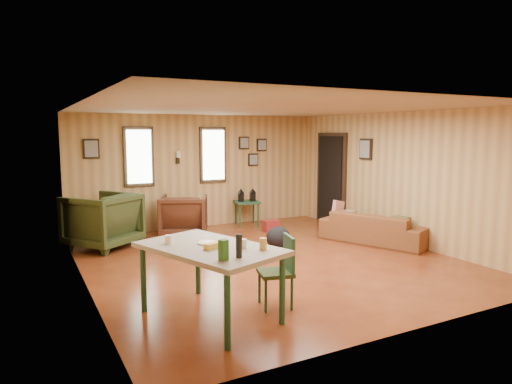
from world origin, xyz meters
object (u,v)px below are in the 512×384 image
at_px(recliner_green, 102,218).
at_px(dining_table, 211,253).
at_px(end_table, 129,221).
at_px(recliner_brown, 184,214).
at_px(side_table, 247,200).
at_px(sofa, 375,223).

relative_size(recliner_green, dining_table, 0.59).
xyz_separation_m(end_table, dining_table, (-0.03, -4.15, 0.36)).
xyz_separation_m(recliner_brown, recliner_green, (-1.57, -0.21, 0.08)).
distance_m(recliner_brown, side_table, 1.64).
xyz_separation_m(recliner_green, side_table, (3.15, 0.61, 0.02)).
bearing_deg(sofa, end_table, 36.37).
distance_m(recliner_brown, recliner_green, 1.58).
height_order(recliner_brown, side_table, recliner_brown).
bearing_deg(sofa, recliner_brown, 30.42).
height_order(end_table, side_table, side_table).
relative_size(sofa, recliner_green, 1.81).
distance_m(recliner_brown, end_table, 1.04).
bearing_deg(recliner_brown, sofa, 168.11).
height_order(recliner_green, end_table, recliner_green).
relative_size(end_table, dining_table, 0.37).
bearing_deg(sofa, dining_table, 91.50).
bearing_deg(dining_table, recliner_green, 78.26).
xyz_separation_m(recliner_green, dining_table, (0.52, -3.77, 0.20)).
distance_m(recliner_green, end_table, 0.68).
bearing_deg(recliner_brown, end_table, 15.50).
bearing_deg(side_table, recliner_brown, -165.82).
bearing_deg(dining_table, recliner_brown, 55.71).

